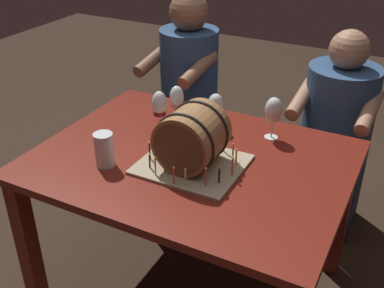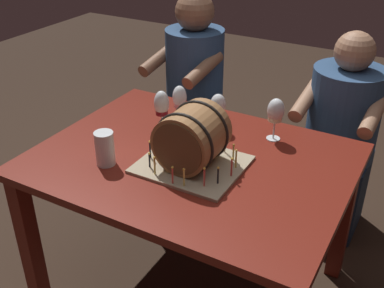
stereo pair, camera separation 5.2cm
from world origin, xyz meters
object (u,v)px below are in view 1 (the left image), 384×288
object	(u,v)px
dining_table	(191,178)
person_seated_right	(334,140)
wine_glass_rose	(177,99)
beer_pint	(104,151)
person_seated_left	(189,103)
wine_glass_red	(159,106)
wine_glass_white	(273,111)
barrel_cake	(192,140)
wine_glass_empty	(216,105)

from	to	relation	value
dining_table	person_seated_right	world-z (taller)	person_seated_right
wine_glass_rose	beer_pint	world-z (taller)	wine_glass_rose
person_seated_left	wine_glass_red	bearing A→B (deg)	-72.77
wine_glass_white	person_seated_left	distance (m)	0.88
barrel_cake	person_seated_right	distance (m)	1.00
beer_pint	person_seated_left	distance (m)	1.05
wine_glass_empty	wine_glass_rose	bearing A→B (deg)	-172.05
dining_table	wine_glass_rose	world-z (taller)	wine_glass_rose
dining_table	wine_glass_rose	bearing A→B (deg)	129.30
wine_glass_white	beer_pint	world-z (taller)	wine_glass_white
barrel_cake	wine_glass_red	distance (m)	0.32
wine_glass_rose	wine_glass_empty	xyz separation A→B (m)	(0.19, 0.03, -0.00)
dining_table	beer_pint	size ratio (longest dim) A/B	8.97
barrel_cake	wine_glass_white	bearing A→B (deg)	61.36
dining_table	wine_glass_empty	distance (m)	0.36
barrel_cake	person_seated_right	size ratio (longest dim) A/B	0.36
barrel_cake	wine_glass_rose	world-z (taller)	barrel_cake
wine_glass_rose	wine_glass_empty	size ratio (longest dim) A/B	1.07
wine_glass_white	person_seated_right	bearing A→B (deg)	67.80
beer_pint	wine_glass_empty	bearing A→B (deg)	62.82
wine_glass_rose	wine_glass_white	bearing A→B (deg)	7.67
wine_glass_rose	person_seated_right	world-z (taller)	person_seated_right
wine_glass_white	wine_glass_empty	distance (m)	0.26
wine_glass_red	person_seated_right	size ratio (longest dim) A/B	0.18
wine_glass_red	person_seated_right	distance (m)	1.00
barrel_cake	person_seated_left	size ratio (longest dim) A/B	0.33
wine_glass_rose	beer_pint	xyz separation A→B (m)	(-0.07, -0.47, -0.06)
wine_glass_empty	person_seated_right	bearing A→B (deg)	48.67
wine_glass_white	beer_pint	size ratio (longest dim) A/B	1.36
wine_glass_rose	wine_glass_white	world-z (taller)	wine_glass_white
barrel_cake	wine_glass_white	xyz separation A→B (m)	(0.20, 0.37, 0.01)
wine_glass_empty	wine_glass_red	bearing A→B (deg)	-143.17
wine_glass_white	person_seated_left	bearing A→B (deg)	144.03
wine_glass_rose	wine_glass_red	bearing A→B (deg)	-97.83
barrel_cake	wine_glass_white	distance (m)	0.42
wine_glass_empty	beer_pint	world-z (taller)	wine_glass_empty
wine_glass_rose	beer_pint	distance (m)	0.48
dining_table	wine_glass_rose	size ratio (longest dim) A/B	6.93
wine_glass_empty	wine_glass_red	size ratio (longest dim) A/B	0.85
dining_table	beer_pint	xyz separation A→B (m)	(-0.28, -0.21, 0.17)
wine_glass_white	person_seated_left	size ratio (longest dim) A/B	0.16
dining_table	wine_glass_red	bearing A→B (deg)	150.25
wine_glass_white	person_seated_right	size ratio (longest dim) A/B	0.17
wine_glass_white	beer_pint	xyz separation A→B (m)	(-0.51, -0.53, -0.07)
beer_pint	person_seated_left	world-z (taller)	person_seated_left
wine_glass_white	wine_glass_empty	xyz separation A→B (m)	(-0.26, -0.03, -0.01)
barrel_cake	wine_glass_red	size ratio (longest dim) A/B	2.00
wine_glass_red	person_seated_right	world-z (taller)	person_seated_right
dining_table	wine_glass_red	xyz separation A→B (m)	(-0.23, 0.13, 0.24)
wine_glass_empty	beer_pint	bearing A→B (deg)	-117.18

